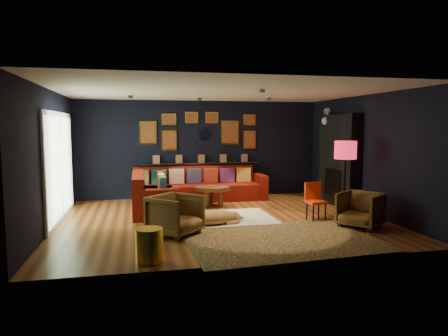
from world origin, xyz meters
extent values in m
plane|color=brown|center=(0.00, 0.00, 0.00)|extent=(6.50, 6.50, 0.00)
plane|color=black|center=(0.00, 2.75, 1.30)|extent=(6.50, 0.00, 6.50)
plane|color=black|center=(0.00, -2.75, 1.30)|extent=(6.50, 0.00, 6.50)
plane|color=black|center=(-3.25, 0.00, 1.30)|extent=(0.00, 5.50, 5.50)
plane|color=black|center=(3.25, 0.00, 1.30)|extent=(0.00, 5.50, 5.50)
plane|color=silver|center=(0.00, 0.00, 2.60)|extent=(6.50, 6.50, 0.00)
cube|color=maroon|center=(-0.20, 2.25, 0.21)|extent=(3.20, 0.95, 0.42)
cube|color=maroon|center=(-0.20, 2.60, 0.63)|extent=(3.20, 0.24, 0.46)
cube|color=maroon|center=(1.50, 2.25, 0.32)|extent=(0.22, 0.95, 0.64)
cube|color=maroon|center=(-1.32, 1.15, 0.21)|extent=(0.95, 2.20, 0.42)
cube|color=maroon|center=(-1.68, 1.15, 0.63)|extent=(0.24, 2.20, 0.46)
cube|color=maroon|center=(-1.32, 0.15, 0.32)|extent=(0.95, 0.22, 0.64)
cube|color=tan|center=(-1.60, 2.40, 0.62)|extent=(0.38, 0.14, 0.38)
cube|color=#165A57|center=(-1.15, 2.40, 0.62)|extent=(0.38, 0.14, 0.38)
cube|color=#B9A48D|center=(-0.70, 2.40, 0.62)|extent=(0.38, 0.14, 0.38)
cube|color=#302F4F|center=(-0.25, 2.40, 0.62)|extent=(0.38, 0.14, 0.38)
cube|color=maroon|center=(0.20, 2.40, 0.62)|extent=(0.38, 0.14, 0.38)
cube|color=#57285E|center=(0.65, 2.40, 0.62)|extent=(0.38, 0.14, 0.38)
cube|color=gold|center=(1.10, 2.40, 0.62)|extent=(0.38, 0.14, 0.38)
cube|color=maroon|center=(-1.15, 1.85, 0.62)|extent=(0.14, 0.38, 0.38)
cube|color=gold|center=(-1.15, 1.35, 0.62)|extent=(0.14, 0.38, 0.38)
cube|color=#27595C|center=(-1.15, 0.85, 0.62)|extent=(0.14, 0.38, 0.38)
cube|color=black|center=(0.00, 2.68, 0.92)|extent=(3.20, 0.12, 0.04)
cube|color=gold|center=(-1.40, 2.72, 1.75)|extent=(0.45, 0.03, 0.60)
cube|color=#AE612C|center=(-1.40, 2.70, 1.75)|extent=(0.38, 0.01, 0.51)
cube|color=gold|center=(-0.85, 2.72, 1.55)|extent=(0.40, 0.03, 0.55)
cube|color=#AE612C|center=(-0.85, 2.70, 1.55)|extent=(0.34, 0.01, 0.47)
cube|color=gold|center=(-0.85, 2.72, 2.10)|extent=(0.38, 0.03, 0.30)
cube|color=#AE612C|center=(-0.85, 2.70, 2.10)|extent=(0.32, 0.01, 0.25)
cube|color=gold|center=(0.80, 2.72, 1.75)|extent=(0.50, 0.03, 0.65)
cube|color=#AE612C|center=(0.80, 2.70, 1.75)|extent=(0.42, 0.01, 0.55)
cube|color=gold|center=(1.35, 2.72, 1.55)|extent=(0.35, 0.03, 0.50)
cube|color=#AE612C|center=(1.35, 2.70, 1.55)|extent=(0.30, 0.01, 0.42)
cube|color=gold|center=(1.35, 2.72, 2.10)|extent=(0.35, 0.03, 0.30)
cube|color=#AE612C|center=(1.35, 2.70, 2.10)|extent=(0.30, 0.01, 0.25)
cube|color=gold|center=(-0.25, 2.72, 2.15)|extent=(0.35, 0.03, 0.30)
cube|color=#AE612C|center=(-0.25, 2.70, 2.15)|extent=(0.30, 0.01, 0.25)
cube|color=gold|center=(0.30, 2.72, 2.15)|extent=(0.35, 0.03, 0.30)
cube|color=#AE612C|center=(0.30, 2.70, 2.15)|extent=(0.30, 0.01, 0.25)
cylinder|color=silver|center=(0.10, 2.72, 1.70)|extent=(0.28, 0.03, 0.28)
cone|color=gold|center=(0.32, 2.72, 1.70)|extent=(0.03, 0.16, 0.03)
cone|color=gold|center=(0.30, 2.72, 1.78)|extent=(0.04, 0.16, 0.04)
cone|color=gold|center=(0.26, 2.72, 1.86)|extent=(0.04, 0.16, 0.04)
cone|color=gold|center=(0.18, 2.72, 1.90)|extent=(0.04, 0.16, 0.04)
cone|color=gold|center=(0.10, 2.72, 1.92)|extent=(0.03, 0.16, 0.03)
cone|color=gold|center=(0.02, 2.72, 1.90)|extent=(0.04, 0.16, 0.04)
cone|color=gold|center=(-0.06, 2.72, 1.86)|extent=(0.04, 0.16, 0.04)
cone|color=gold|center=(-0.10, 2.72, 1.78)|extent=(0.04, 0.16, 0.04)
cone|color=gold|center=(-0.12, 2.72, 1.70)|extent=(0.03, 0.16, 0.03)
cone|color=gold|center=(-0.10, 2.72, 1.62)|extent=(0.04, 0.16, 0.04)
cone|color=gold|center=(-0.06, 2.72, 1.54)|extent=(0.04, 0.16, 0.04)
cone|color=gold|center=(0.02, 2.72, 1.50)|extent=(0.04, 0.16, 0.04)
cone|color=gold|center=(0.10, 2.72, 1.48)|extent=(0.03, 0.16, 0.03)
cone|color=gold|center=(0.18, 2.72, 1.50)|extent=(0.04, 0.16, 0.04)
cone|color=gold|center=(0.26, 2.72, 1.54)|extent=(0.04, 0.16, 0.04)
cone|color=gold|center=(0.30, 2.72, 1.62)|extent=(0.04, 0.16, 0.04)
cube|color=black|center=(3.10, 0.90, 1.10)|extent=(0.30, 1.60, 2.20)
cube|color=black|center=(3.04, 0.90, 0.45)|extent=(0.20, 0.80, 0.90)
cone|color=white|center=(3.19, 1.40, 2.05)|extent=(0.35, 0.28, 0.28)
sphere|color=white|center=(2.97, 1.40, 2.05)|extent=(0.20, 0.20, 0.20)
cylinder|color=white|center=(2.99, 1.34, 2.22)|extent=(0.02, 0.10, 0.28)
cylinder|color=white|center=(2.99, 1.46, 2.22)|extent=(0.02, 0.10, 0.28)
cube|color=white|center=(-3.22, 0.60, 1.10)|extent=(0.04, 2.80, 2.20)
cube|color=#B4D9A6|center=(-3.20, 0.60, 1.10)|extent=(0.01, 2.60, 2.00)
cube|color=white|center=(-3.19, 0.60, 1.10)|extent=(0.02, 0.06, 2.00)
cylinder|color=black|center=(-1.80, 1.20, 2.56)|extent=(0.10, 0.10, 0.06)
cylinder|color=black|center=(-0.20, 1.60, 2.56)|extent=(0.10, 0.10, 0.06)
cylinder|color=black|center=(1.40, 1.20, 2.56)|extent=(0.10, 0.10, 0.06)
cylinder|color=black|center=(0.60, -0.80, 2.56)|extent=(0.10, 0.10, 0.06)
cube|color=silver|center=(-0.01, 0.02, 0.01)|extent=(2.17, 1.59, 0.03)
cube|color=tan|center=(0.66, -1.71, 0.01)|extent=(3.30, 2.46, 0.02)
cylinder|color=#553315|center=(-0.11, 1.20, 0.21)|extent=(0.11, 0.11, 0.36)
cylinder|color=#553315|center=(0.22, 1.20, 0.21)|extent=(0.11, 0.11, 0.36)
cylinder|color=#553315|center=(0.06, 1.59, 0.21)|extent=(0.11, 0.11, 0.36)
cylinder|color=maroon|center=(-1.30, 0.20, 0.19)|extent=(0.50, 0.50, 0.33)
imported|color=#A67132|center=(-1.04, -1.01, 0.39)|extent=(1.05, 1.05, 0.79)
imported|color=#A67132|center=(2.45, -1.19, 0.37)|extent=(0.97, 0.98, 0.74)
cylinder|color=gold|center=(-1.53, -2.35, 0.24)|extent=(0.39, 0.39, 0.48)
cylinder|color=black|center=(1.74, -0.65, 0.19)|extent=(0.03, 0.03, 0.38)
cylinder|color=black|center=(2.01, -0.63, 0.19)|extent=(0.03, 0.03, 0.38)
cylinder|color=black|center=(1.72, -0.37, 0.19)|extent=(0.03, 0.03, 0.38)
cylinder|color=black|center=(1.99, -0.35, 0.19)|extent=(0.03, 0.03, 0.38)
cube|color=red|center=(1.87, -0.50, 0.38)|extent=(0.39, 0.39, 0.06)
cube|color=red|center=(1.86, -0.35, 0.59)|extent=(0.36, 0.08, 0.36)
cylinder|color=black|center=(2.50, -0.47, 0.02)|extent=(0.27, 0.27, 0.04)
cylinder|color=black|center=(2.50, -0.47, 0.69)|extent=(0.04, 0.04, 1.31)
cylinder|color=red|center=(2.50, -0.47, 1.43)|extent=(0.45, 0.45, 0.37)
camera|label=1|loc=(-1.65, -7.93, 1.90)|focal=32.00mm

